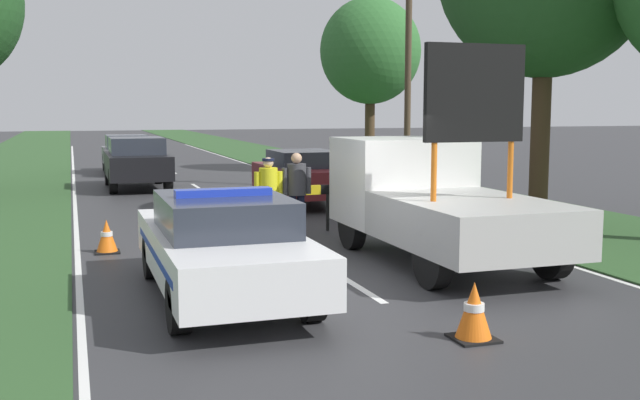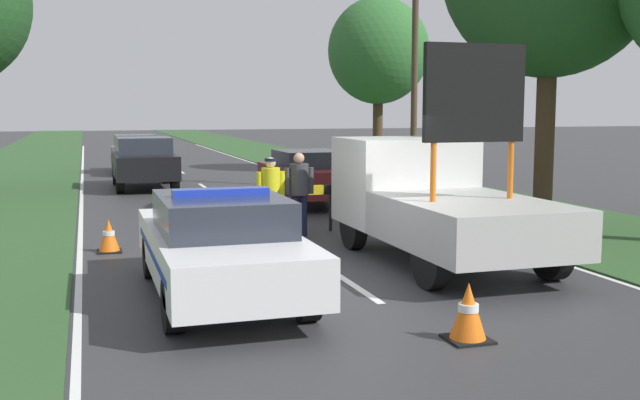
% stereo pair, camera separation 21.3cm
% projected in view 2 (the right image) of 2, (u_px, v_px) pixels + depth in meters
% --- Properties ---
extents(ground_plane, '(160.00, 160.00, 0.00)m').
position_uv_depth(ground_plane, '(339.00, 276.00, 11.71)').
color(ground_plane, '#333335').
extents(lane_markings, '(7.87, 59.34, 0.01)m').
position_uv_depth(lane_markings, '(205.00, 187.00, 24.78)').
color(lane_markings, silver).
rests_on(lane_markings, ground).
extents(grass_verge_left, '(4.89, 120.00, 0.03)m').
position_uv_depth(grass_verge_left, '(13.00, 176.00, 28.75)').
color(grass_verge_left, '#2D5128').
rests_on(grass_verge_left, ground).
extents(grass_verge_right, '(4.89, 120.00, 0.03)m').
position_uv_depth(grass_verge_right, '(330.00, 168.00, 32.56)').
color(grass_verge_right, '#2D5128').
rests_on(grass_verge_right, ground).
extents(police_car, '(1.87, 4.93, 1.53)m').
position_uv_depth(police_car, '(220.00, 244.00, 10.30)').
color(police_car, white).
rests_on(police_car, ground).
extents(work_truck, '(2.26, 5.22, 3.58)m').
position_uv_depth(work_truck, '(432.00, 198.00, 12.95)').
color(work_truck, white).
rests_on(work_truck, ground).
extents(road_barrier, '(2.50, 0.08, 0.99)m').
position_uv_depth(road_barrier, '(285.00, 195.00, 15.61)').
color(road_barrier, black).
rests_on(road_barrier, ground).
extents(police_officer, '(0.59, 0.37, 1.63)m').
position_uv_depth(police_officer, '(271.00, 190.00, 15.01)').
color(police_officer, '#191E38').
rests_on(police_officer, ground).
extents(pedestrian_civilian, '(0.61, 0.39, 1.71)m').
position_uv_depth(pedestrian_civilian, '(299.00, 187.00, 15.21)').
color(pedestrian_civilian, '#191E38').
rests_on(pedestrian_civilian, ground).
extents(traffic_cone_near_police, '(0.52, 0.52, 0.72)m').
position_uv_depth(traffic_cone_near_police, '(247.00, 215.00, 15.85)').
color(traffic_cone_near_police, black).
rests_on(traffic_cone_near_police, ground).
extents(traffic_cone_centre_front, '(0.48, 0.48, 0.67)m').
position_uv_depth(traffic_cone_centre_front, '(468.00, 312.00, 8.40)').
color(traffic_cone_centre_front, black).
rests_on(traffic_cone_centre_front, ground).
extents(traffic_cone_near_truck, '(0.44, 0.44, 0.61)m').
position_uv_depth(traffic_cone_near_truck, '(109.00, 236.00, 13.59)').
color(traffic_cone_near_truck, black).
rests_on(traffic_cone_near_truck, ground).
extents(queued_car_wagon_maroon, '(1.83, 4.20, 1.47)m').
position_uv_depth(queued_car_wagon_maroon, '(308.00, 176.00, 20.34)').
color(queued_car_wagon_maroon, maroon).
rests_on(queued_car_wagon_maroon, ground).
extents(queued_car_sedan_black, '(1.90, 4.34, 1.67)m').
position_uv_depth(queued_car_sedan_black, '(144.00, 162.00, 24.42)').
color(queued_car_sedan_black, black).
rests_on(queued_car_sedan_black, ground).
extents(queued_car_suv_grey, '(1.78, 4.24, 1.54)m').
position_uv_depth(queued_car_suv_grey, '(135.00, 153.00, 30.29)').
color(queued_car_suv_grey, slate).
rests_on(queued_car_suv_grey, ground).
extents(roadside_tree_near_right, '(4.08, 4.08, 7.06)m').
position_uv_depth(roadside_tree_near_right, '(378.00, 51.00, 30.21)').
color(roadside_tree_near_right, '#42301E').
rests_on(roadside_tree_near_right, ground).
extents(utility_pole, '(1.20, 0.20, 7.94)m').
position_uv_depth(utility_pole, '(415.00, 60.00, 23.06)').
color(utility_pole, '#473828').
rests_on(utility_pole, ground).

